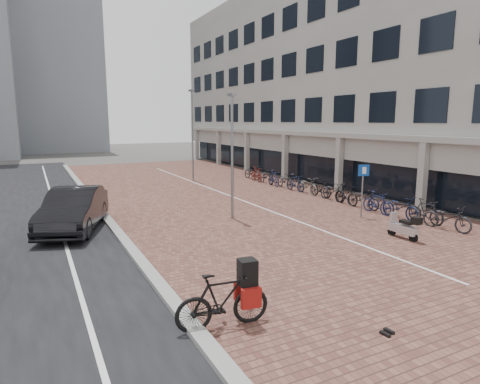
{
  "coord_description": "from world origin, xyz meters",
  "views": [
    {
      "loc": [
        -7.8,
        -9.35,
        4.31
      ],
      "look_at": [
        0.0,
        6.0,
        1.3
      ],
      "focal_mm": 30.64,
      "sensor_mm": 36.0,
      "label": 1
    }
  ],
  "objects_px": {
    "hero_bike": "(223,299)",
    "parking_sign": "(363,182)",
    "car_dark": "(74,210)",
    "scooter_front": "(403,227)"
  },
  "relations": [
    {
      "from": "hero_bike",
      "to": "car_dark",
      "type": "bearing_deg",
      "value": 18.05
    },
    {
      "from": "car_dark",
      "to": "hero_bike",
      "type": "relative_size",
      "value": 2.43
    },
    {
      "from": "scooter_front",
      "to": "car_dark",
      "type": "bearing_deg",
      "value": 146.26
    },
    {
      "from": "scooter_front",
      "to": "hero_bike",
      "type": "bearing_deg",
      "value": -162.1
    },
    {
      "from": "car_dark",
      "to": "scooter_front",
      "type": "relative_size",
      "value": 3.72
    },
    {
      "from": "hero_bike",
      "to": "parking_sign",
      "type": "bearing_deg",
      "value": -50.73
    },
    {
      "from": "hero_bike",
      "to": "scooter_front",
      "type": "distance_m",
      "value": 9.16
    },
    {
      "from": "car_dark",
      "to": "parking_sign",
      "type": "height_order",
      "value": "parking_sign"
    },
    {
      "from": "car_dark",
      "to": "hero_bike",
      "type": "xyz_separation_m",
      "value": [
        2.0,
        -9.8,
        -0.2
      ]
    },
    {
      "from": "car_dark",
      "to": "hero_bike",
      "type": "distance_m",
      "value": 10.01
    }
  ]
}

